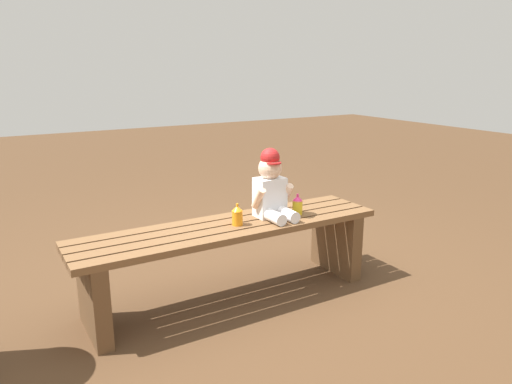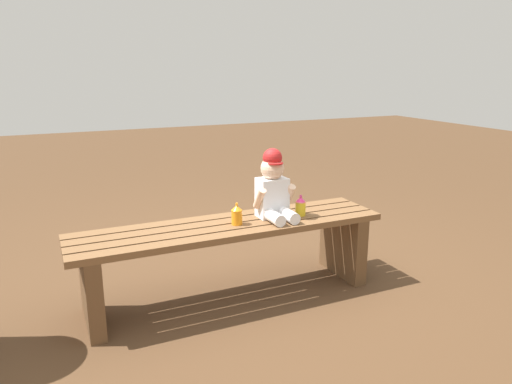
% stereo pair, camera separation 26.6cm
% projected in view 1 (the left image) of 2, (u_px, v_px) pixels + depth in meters
% --- Properties ---
extents(ground_plane, '(16.00, 16.00, 0.00)m').
position_uv_depth(ground_plane, '(232.00, 298.00, 2.80)').
color(ground_plane, '#4C331E').
extents(park_bench, '(1.77, 0.41, 0.45)m').
position_uv_depth(park_bench, '(231.00, 248.00, 2.72)').
color(park_bench, brown).
rests_on(park_bench, ground_plane).
extents(child_figure, '(0.23, 0.27, 0.40)m').
position_uv_depth(child_figure, '(272.00, 187.00, 2.78)').
color(child_figure, white).
rests_on(child_figure, park_bench).
extents(sippy_cup_left, '(0.06, 0.06, 0.12)m').
position_uv_depth(sippy_cup_left, '(237.00, 215.00, 2.66)').
color(sippy_cup_left, orange).
rests_on(sippy_cup_left, park_bench).
extents(sippy_cup_right, '(0.06, 0.06, 0.12)m').
position_uv_depth(sippy_cup_right, '(297.00, 205.00, 2.86)').
color(sippy_cup_right, yellow).
rests_on(sippy_cup_right, park_bench).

